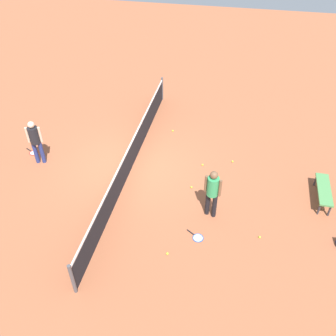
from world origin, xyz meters
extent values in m
plane|color=#9E5638|center=(0.00, 0.00, 0.00)|extent=(40.00, 40.00, 0.00)
cylinder|color=#4C4C51|center=(-5.00, 0.00, 0.54)|extent=(0.09, 0.09, 1.07)
cylinder|color=#4C4C51|center=(5.00, 0.00, 0.54)|extent=(0.09, 0.09, 1.07)
cube|color=black|center=(0.00, 0.00, 0.46)|extent=(10.00, 0.02, 0.91)
cube|color=white|center=(0.00, 0.00, 0.94)|extent=(10.00, 0.04, 0.06)
cylinder|color=black|center=(-1.73, -3.08, 0.42)|extent=(0.17, 0.17, 0.85)
cylinder|color=black|center=(-1.67, -2.87, 0.42)|extent=(0.17, 0.17, 0.85)
cylinder|color=#339959|center=(-1.70, -2.98, 1.16)|extent=(0.42, 0.42, 0.62)
cylinder|color=brown|center=(-1.76, -3.19, 1.18)|extent=(0.11, 0.11, 0.58)
cylinder|color=brown|center=(-1.64, -2.77, 1.18)|extent=(0.11, 0.11, 0.58)
sphere|color=brown|center=(-1.70, -2.98, 1.58)|extent=(0.28, 0.28, 0.23)
cylinder|color=navy|center=(-0.35, 3.17, 0.42)|extent=(0.17, 0.17, 0.85)
cylinder|color=navy|center=(-0.41, 3.38, 0.42)|extent=(0.17, 0.17, 0.85)
cylinder|color=black|center=(-0.38, 3.27, 1.16)|extent=(0.41, 0.41, 0.62)
cylinder|color=beige|center=(-0.33, 3.06, 1.18)|extent=(0.11, 0.11, 0.58)
cylinder|color=beige|center=(-0.43, 3.48, 1.18)|extent=(0.11, 0.11, 0.58)
sphere|color=beige|center=(-0.38, 3.27, 1.58)|extent=(0.28, 0.28, 0.23)
torus|color=blue|center=(-2.70, -2.75, 0.01)|extent=(0.44, 0.44, 0.02)
cylinder|color=silver|center=(-2.70, -2.75, 0.01)|extent=(0.37, 0.37, 0.00)
cylinder|color=black|center=(-2.54, -2.51, 0.02)|extent=(0.18, 0.25, 0.03)
torus|color=red|center=(0.05, 3.80, 0.01)|extent=(0.42, 0.42, 0.02)
cylinder|color=silver|center=(0.05, 3.80, 0.01)|extent=(0.36, 0.36, 0.00)
cylinder|color=black|center=(0.18, 4.06, 0.02)|extent=(0.15, 0.27, 0.03)
sphere|color=#C6E033|center=(-0.64, -2.24, 0.03)|extent=(0.07, 0.07, 0.07)
sphere|color=#C6E033|center=(0.60, -2.44, 0.03)|extent=(0.07, 0.07, 0.07)
sphere|color=#C6E033|center=(-2.32, -4.48, 0.03)|extent=(0.07, 0.07, 0.07)
sphere|color=#C6E033|center=(-3.43, -2.01, 0.03)|extent=(0.07, 0.07, 0.07)
sphere|color=#C6E033|center=(1.01, -3.47, 0.03)|extent=(0.07, 0.07, 0.07)
sphere|color=#C6E033|center=(2.51, -0.98, 0.03)|extent=(0.07, 0.07, 0.07)
cube|color=#4C8C4C|center=(-0.34, -6.36, 0.45)|extent=(1.51, 0.43, 0.06)
cylinder|color=#333338|center=(-1.02, -6.50, 0.21)|extent=(0.06, 0.06, 0.42)
cylinder|color=#333338|center=(0.32, -6.52, 0.21)|extent=(0.06, 0.06, 0.42)
cylinder|color=#333338|center=(-1.01, -6.20, 0.21)|extent=(0.06, 0.06, 0.42)
cylinder|color=#333338|center=(0.33, -6.22, 0.21)|extent=(0.06, 0.06, 0.42)
camera|label=1|loc=(-9.44, -3.28, 8.17)|focal=38.80mm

